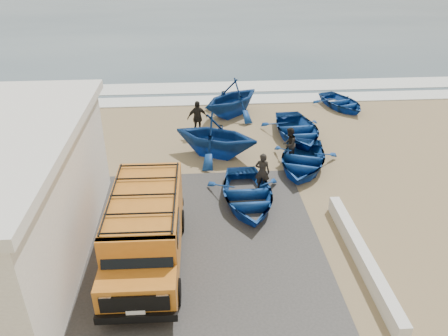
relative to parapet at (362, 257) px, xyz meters
name	(u,v)px	position (x,y,z in m)	size (l,w,h in m)	color
ground	(198,215)	(-5.00, 3.00, -0.28)	(160.00, 160.00, 0.00)	#947C56
slab	(136,253)	(-7.00, 1.00, -0.25)	(12.00, 10.00, 0.05)	#3E3B39
surf_line	(194,101)	(-5.00, 15.00, -0.25)	(180.00, 1.60, 0.06)	white
surf_wash	(193,88)	(-5.00, 17.50, -0.26)	(180.00, 2.20, 0.04)	white
parapet	(362,257)	(0.00, 0.00, 0.00)	(0.35, 6.00, 0.55)	silver
van	(145,228)	(-6.58, 0.67, 0.95)	(2.23, 5.34, 2.27)	orange
boat_near_left	(247,195)	(-3.12, 3.60, 0.14)	(2.85, 3.99, 0.83)	navy
boat_near_right	(302,160)	(-0.42, 6.22, 0.14)	(2.87, 4.02, 0.83)	navy
boat_mid_left	(216,135)	(-4.07, 7.71, 0.74)	(3.32, 3.85, 2.03)	navy
boat_mid_right	(297,130)	(0.04, 9.35, 0.17)	(3.05, 4.27, 0.88)	navy
boat_far_left	(232,98)	(-2.92, 12.58, 0.75)	(3.37, 3.90, 2.06)	navy
boat_far_right	(342,102)	(3.51, 13.20, 0.08)	(2.42, 3.39, 0.70)	navy
fisherman_front	(262,172)	(-2.41, 4.61, 0.52)	(0.58, 0.38, 1.59)	black
fisherman_middle	(289,144)	(-0.85, 7.06, 0.49)	(0.75, 0.58, 1.54)	black
fisherman_back	(197,118)	(-4.85, 10.14, 0.61)	(1.03, 0.43, 1.76)	black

